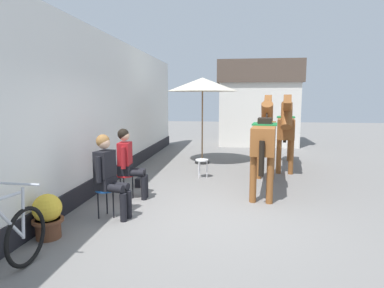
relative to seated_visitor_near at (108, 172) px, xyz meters
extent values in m
plane|color=slate|center=(1.58, 3.31, -0.78)|extent=(40.00, 40.00, 0.00)
cube|color=white|center=(-0.97, 1.81, 0.92)|extent=(0.30, 14.00, 3.40)
cube|color=black|center=(-0.95, 1.81, -0.60)|extent=(0.34, 14.00, 0.36)
cube|color=silver|center=(2.98, 9.48, 0.52)|extent=(3.20, 2.40, 2.60)
cube|color=brown|center=(2.98, 9.48, 2.27)|extent=(3.40, 2.60, 0.90)
cylinder|color=#194C99|center=(-0.06, 0.01, -0.31)|extent=(0.34, 0.34, 0.03)
cylinder|color=black|center=(0.07, -0.02, -0.55)|extent=(0.02, 0.02, 0.45)
cylinder|color=black|center=(-0.10, 0.15, -0.55)|extent=(0.02, 0.02, 0.45)
cylinder|color=black|center=(-0.16, -0.09, -0.55)|extent=(0.02, 0.02, 0.45)
cube|color=black|center=(-0.06, 0.01, -0.20)|extent=(0.30, 0.37, 0.20)
cube|color=black|center=(-0.06, 0.01, 0.12)|extent=(0.29, 0.38, 0.44)
sphere|color=tan|center=(-0.06, 0.01, 0.47)|extent=(0.20, 0.20, 0.20)
sphere|color=olive|center=(-0.08, 0.02, 0.50)|extent=(0.22, 0.22, 0.22)
cylinder|color=black|center=(0.14, 0.05, -0.25)|extent=(0.40, 0.21, 0.13)
cylinder|color=black|center=(0.33, 0.01, -0.55)|extent=(0.11, 0.11, 0.46)
cylinder|color=black|center=(0.10, -0.11, -0.25)|extent=(0.40, 0.21, 0.13)
cylinder|color=black|center=(0.29, -0.15, -0.55)|extent=(0.11, 0.11, 0.46)
cylinder|color=black|center=(0.00, 0.20, 0.07)|extent=(0.09, 0.09, 0.42)
cylinder|color=black|center=(-0.09, -0.19, 0.07)|extent=(0.09, 0.09, 0.42)
cylinder|color=red|center=(-0.08, 1.06, -0.31)|extent=(0.34, 0.34, 0.03)
cylinder|color=black|center=(0.06, 1.07, -0.55)|extent=(0.02, 0.02, 0.45)
cylinder|color=black|center=(-0.16, 1.18, -0.55)|extent=(0.02, 0.02, 0.45)
cylinder|color=black|center=(-0.14, 0.93, -0.55)|extent=(0.02, 0.02, 0.45)
cube|color=black|center=(-0.08, 1.06, -0.20)|extent=(0.26, 0.34, 0.20)
cube|color=maroon|center=(-0.08, 1.06, 0.12)|extent=(0.24, 0.36, 0.44)
sphere|color=tan|center=(-0.08, 1.06, 0.47)|extent=(0.20, 0.20, 0.20)
sphere|color=black|center=(-0.10, 1.06, 0.50)|extent=(0.22, 0.22, 0.22)
cylinder|color=black|center=(0.10, 1.15, -0.25)|extent=(0.39, 0.16, 0.13)
cylinder|color=black|center=(0.29, 1.17, -0.55)|extent=(0.11, 0.11, 0.46)
cylinder|color=black|center=(0.11, 0.99, -0.25)|extent=(0.39, 0.16, 0.13)
cylinder|color=black|center=(0.30, 1.01, -0.55)|extent=(0.11, 0.11, 0.46)
cylinder|color=maroon|center=(-0.08, 1.26, 0.07)|extent=(0.09, 0.09, 0.42)
cylinder|color=maroon|center=(-0.05, 0.86, 0.07)|extent=(0.09, 0.09, 0.42)
cube|color=brown|center=(2.68, 2.07, 0.38)|extent=(0.71, 2.24, 0.52)
cylinder|color=brown|center=(2.64, 3.06, -0.33)|extent=(0.13, 0.13, 0.90)
cylinder|color=brown|center=(2.95, 3.03, -0.33)|extent=(0.13, 0.13, 0.90)
cylinder|color=brown|center=(2.40, 1.14, -0.33)|extent=(0.13, 0.13, 0.90)
cylinder|color=brown|center=(2.71, 1.10, -0.33)|extent=(0.13, 0.13, 0.90)
cylinder|color=brown|center=(2.82, 3.26, 0.77)|extent=(0.36, 0.66, 0.73)
cube|color=brown|center=(2.87, 3.60, 1.08)|extent=(0.24, 0.55, 0.40)
cube|color=black|center=(2.82, 3.24, 0.91)|extent=(0.12, 0.63, 0.48)
cylinder|color=black|center=(2.53, 0.94, 0.11)|extent=(0.11, 0.11, 0.65)
cube|color=#197238|center=(2.66, 1.97, 0.66)|extent=(0.57, 0.66, 0.03)
cube|color=black|center=(2.66, 1.97, 0.73)|extent=(0.33, 0.47, 0.12)
cube|color=brown|center=(3.48, 4.66, 0.38)|extent=(0.73, 2.24, 0.52)
cylinder|color=brown|center=(3.51, 3.67, -0.33)|extent=(0.13, 0.13, 0.90)
cylinder|color=brown|center=(3.20, 3.71, -0.33)|extent=(0.13, 0.13, 0.90)
cylinder|color=brown|center=(3.76, 5.59, -0.33)|extent=(0.13, 0.13, 0.90)
cylinder|color=brown|center=(3.46, 5.63, -0.33)|extent=(0.13, 0.13, 0.90)
cylinder|color=brown|center=(3.32, 3.47, 0.77)|extent=(0.36, 0.66, 0.73)
cube|color=brown|center=(3.28, 3.13, 1.08)|extent=(0.25, 0.55, 0.40)
cube|color=black|center=(3.32, 3.49, 0.91)|extent=(0.12, 0.63, 0.48)
cylinder|color=black|center=(3.63, 5.79, 0.11)|extent=(0.11, 0.11, 0.65)
cube|color=#197238|center=(3.49, 4.76, 0.66)|extent=(0.58, 0.66, 0.03)
cube|color=black|center=(3.49, 4.76, 0.73)|extent=(0.34, 0.47, 0.12)
cylinder|color=brown|center=(-0.55, -0.91, -0.64)|extent=(0.34, 0.34, 0.28)
cylinder|color=brown|center=(-0.55, -0.91, -0.52)|extent=(0.43, 0.43, 0.04)
sphere|color=gold|center=(-0.55, -0.91, -0.34)|extent=(0.40, 0.40, 0.40)
torus|color=black|center=(-0.36, -1.66, -0.42)|extent=(0.07, 0.71, 0.71)
cylinder|color=#B7BCC6|center=(-0.37, -1.95, -0.11)|extent=(0.05, 0.50, 0.60)
cylinder|color=#B7BCC6|center=(-0.36, -1.69, -0.12)|extent=(0.04, 0.09, 0.60)
cylinder|color=#B7BCC6|center=(-0.36, -1.71, 0.23)|extent=(0.50, 0.04, 0.03)
cylinder|color=black|center=(1.06, 4.82, -0.75)|extent=(0.44, 0.44, 0.06)
cylinder|color=olive|center=(1.06, 4.82, 0.32)|extent=(0.04, 0.04, 2.20)
cone|color=beige|center=(1.06, 4.82, 1.60)|extent=(2.10, 2.10, 0.40)
cylinder|color=white|center=(1.24, 2.99, -0.33)|extent=(0.32, 0.32, 0.03)
cylinder|color=silver|center=(1.37, 2.99, -0.56)|extent=(0.02, 0.02, 0.43)
cylinder|color=silver|center=(1.17, 3.10, -0.56)|extent=(0.02, 0.02, 0.43)
cylinder|color=silver|center=(1.17, 2.87, -0.56)|extent=(0.02, 0.02, 0.43)
cube|color=black|center=(-0.07, 1.95, -0.68)|extent=(0.13, 0.28, 0.20)
camera|label=1|loc=(2.05, -5.06, 1.19)|focal=30.84mm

